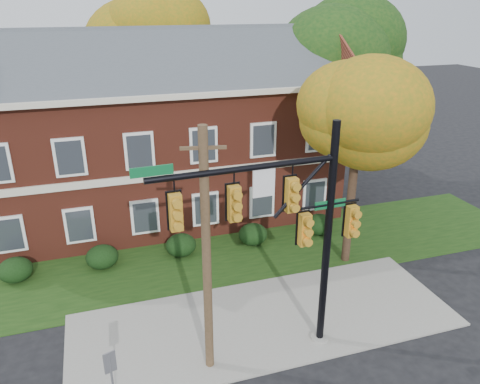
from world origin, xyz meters
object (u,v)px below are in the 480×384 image
object	(u,v)px
apartment_building	(157,123)
utility_pole	(207,257)
hedge_center	(181,245)
tree_right_rear	(347,52)
hedge_far_right	(319,224)
hedge_far_left	(15,270)
sign_post	(112,374)
tree_far_rear	(156,35)
hedge_left	(102,257)
tree_near_right	(366,116)
traffic_signal	(288,221)
hedge_right	(253,234)

from	to	relation	value
apartment_building	utility_pole	xyz separation A→B (m)	(-0.50, -12.54, -0.95)
hedge_center	tree_right_rear	distance (m)	14.94
apartment_building	hedge_far_right	world-z (taller)	apartment_building
hedge_far_left	sign_post	world-z (taller)	sign_post
tree_right_rear	utility_pole	size ratio (longest dim) A/B	1.33
tree_far_rear	apartment_building	bearing A→B (deg)	-99.71
hedge_left	tree_near_right	bearing A→B (deg)	-14.81
hedge_far_left	utility_pole	distance (m)	10.38
apartment_building	hedge_center	xyz separation A→B (m)	(0.00, -5.25, -4.46)
hedge_far_left	hedge_left	world-z (taller)	same
tree_near_right	tree_far_rear	size ratio (longest dim) A/B	0.74
hedge_far_right	traffic_signal	xyz separation A→B (m)	(-4.97, -7.32, 4.31)
hedge_left	sign_post	size ratio (longest dim) A/B	0.60
hedge_left	hedge_far_right	bearing A→B (deg)	0.00
hedge_right	traffic_signal	distance (m)	8.62
apartment_building	hedge_far_right	size ratio (longest dim) A/B	13.43
tree_far_rear	hedge_center	bearing A→B (deg)	-95.85
hedge_far_left	hedge_center	size ratio (longest dim) A/B	1.00
hedge_far_left	utility_pole	xyz separation A→B (m)	(6.50, -7.29, 3.51)
hedge_center	hedge_right	size ratio (longest dim) A/B	1.00
hedge_left	apartment_building	bearing A→B (deg)	56.33
utility_pole	hedge_right	bearing A→B (deg)	73.17
apartment_building	hedge_far_left	distance (m)	9.82
apartment_building	tree_near_right	size ratio (longest dim) A/B	2.19
hedge_center	tree_right_rear	world-z (taller)	tree_right_rear
tree_far_rear	traffic_signal	distance (m)	20.81
hedge_right	utility_pole	distance (m)	9.03
hedge_center	hedge_right	world-z (taller)	same
hedge_center	sign_post	size ratio (longest dim) A/B	0.60
hedge_right	tree_far_rear	bearing A→B (deg)	99.36
hedge_center	utility_pole	size ratio (longest dim) A/B	0.18
traffic_signal	hedge_far_left	bearing A→B (deg)	138.23
hedge_far_right	tree_right_rear	distance (m)	10.66
apartment_building	utility_pole	bearing A→B (deg)	-92.28
apartment_building	hedge_right	xyz separation A→B (m)	(3.50, -5.25, -4.46)
hedge_left	hedge_center	size ratio (longest dim) A/B	1.00
apartment_building	hedge_left	distance (m)	7.73
traffic_signal	utility_pole	bearing A→B (deg)	176.69
tree_near_right	tree_far_rear	xyz separation A→B (m)	(-5.88, 15.93, 2.17)
utility_pole	traffic_signal	bearing A→B (deg)	11.35
hedge_far_right	hedge_center	bearing A→B (deg)	180.00
tree_far_rear	traffic_signal	world-z (taller)	tree_far_rear
apartment_building	tree_near_right	bearing A→B (deg)	-48.23
tree_far_rear	traffic_signal	xyz separation A→B (m)	(0.69, -20.41, -4.01)
tree_far_rear	hedge_right	bearing A→B (deg)	-80.64
hedge_center	hedge_far_left	bearing A→B (deg)	180.00
tree_far_rear	utility_pole	distance (m)	21.02
utility_pole	tree_far_rear	bearing A→B (deg)	96.76
hedge_center	sign_post	world-z (taller)	sign_post
traffic_signal	tree_near_right	bearing A→B (deg)	38.03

